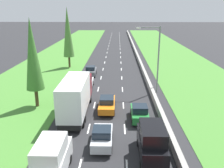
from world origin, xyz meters
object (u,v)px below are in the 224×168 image
Objects in this scene: silver_hatchback_centre_lane at (102,137)px; grey_hatchback_left_lane at (91,71)px; white_van_left_lane at (52,159)px; white_box_truck_left_lane at (76,96)px; poplar_tree_third at (68,32)px; street_light_mast at (156,55)px; green_hatchback_right_lane at (139,113)px; orange_sedan_centre_lane at (107,104)px; white_hatchback_left_lane at (87,82)px; black_van_right_lane at (152,142)px; poplar_tree_second at (32,55)px.

silver_hatchback_centre_lane and grey_hatchback_left_lane have the same top height.
white_box_truck_left_lane reaches higher than white_van_left_lane.
poplar_tree_third reaches higher than grey_hatchback_left_lane.
street_light_mast is (9.58, 7.54, 3.05)m from white_box_truck_left_lane.
white_van_left_lane is 11.32m from green_hatchback_right_lane.
orange_sedan_centre_lane is at bearing -76.99° from grey_hatchback_left_lane.
poplar_tree_third is (-5.02, 32.44, 5.42)m from white_van_left_lane.
grey_hatchback_left_lane is at bearing -51.09° from poplar_tree_third.
white_hatchback_left_lane is 0.87× the size of orange_sedan_centre_lane.
grey_hatchback_left_lane is (-6.93, 17.36, 0.00)m from green_hatchback_right_lane.
green_hatchback_right_lane is 1.00× the size of grey_hatchback_left_lane.
white_van_left_lane is 12.01m from orange_sedan_centre_lane.
poplar_tree_third is (-5.01, 22.01, 4.64)m from white_box_truck_left_lane.
orange_sedan_centre_lane is at bearing 112.84° from black_van_right_lane.
white_van_left_lane is 5.20m from silver_hatchback_centre_lane.
grey_hatchback_left_lane reaches higher than orange_sedan_centre_lane.
silver_hatchback_centre_lane is 22.60m from grey_hatchback_left_lane.
white_van_left_lane is at bearing -67.89° from poplar_tree_second.
poplar_tree_second is (-5.09, 2.12, 4.04)m from white_box_truck_left_lane.
silver_hatchback_centre_lane is at bearing 51.93° from white_van_left_lane.
white_box_truck_left_lane reaches higher than green_hatchback_right_lane.
street_light_mast is at bearing -10.55° from white_hatchback_left_lane.
poplar_tree_third is at bearing 116.75° from green_hatchback_right_lane.
silver_hatchback_centre_lane is at bearing -73.86° from poplar_tree_third.
street_light_mast reaches higher than orange_sedan_centre_lane.
white_box_truck_left_lane is 3.73m from orange_sedan_centre_lane.
white_hatchback_left_lane reaches higher than orange_sedan_centre_lane.
poplar_tree_third is at bearing 106.14° from silver_hatchback_centre_lane.
silver_hatchback_centre_lane is at bearing -78.31° from white_hatchback_left_lane.
grey_hatchback_left_lane is at bearing 90.36° from white_van_left_lane.
poplar_tree_third is 1.28× the size of street_light_mast.
green_hatchback_right_lane is 12.68m from white_hatchback_left_lane.
poplar_tree_third is at bearing 111.39° from white_hatchback_left_lane.
green_hatchback_right_lane is 4.27m from orange_sedan_centre_lane.
black_van_right_lane reaches higher than orange_sedan_centre_lane.
green_hatchback_right_lane reaches higher than orange_sedan_centre_lane.
grey_hatchback_left_lane is 0.43× the size of street_light_mast.
grey_hatchback_left_lane is (-0.11, 6.66, 0.00)m from white_hatchback_left_lane.
white_van_left_lane is 0.54× the size of street_light_mast.
street_light_mast reaches higher than grey_hatchback_left_lane.
grey_hatchback_left_lane is (-0.16, 16.00, -1.35)m from white_box_truck_left_lane.
poplar_tree_third is (-8.30, 20.90, 6.01)m from orange_sedan_centre_lane.
white_box_truck_left_lane is at bearing -89.72° from white_hatchback_left_lane.
white_hatchback_left_lane is at bearing 112.05° from orange_sedan_centre_lane.
green_hatchback_right_lane is at bearing -16.34° from poplar_tree_second.
black_van_right_lane is at bearing -39.67° from poplar_tree_second.
green_hatchback_right_lane is (6.76, 9.07, -0.56)m from white_van_left_lane.
black_van_right_lane reaches higher than silver_hatchback_centre_lane.
poplar_tree_third reaches higher than poplar_tree_second.
white_box_truck_left_lane is at bearing 90.06° from white_van_left_lane.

